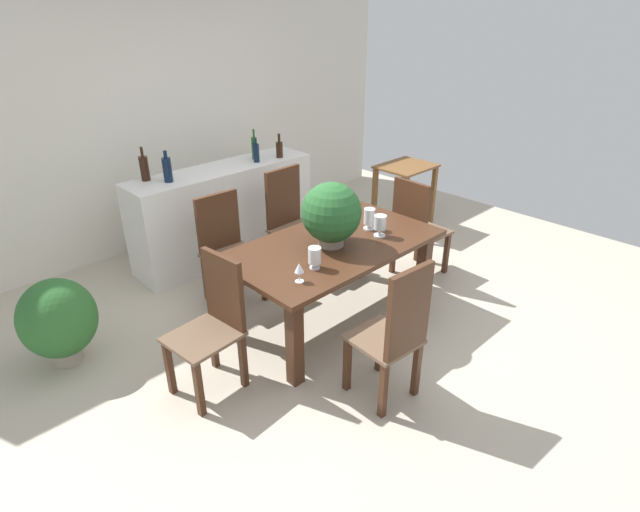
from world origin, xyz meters
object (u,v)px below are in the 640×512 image
at_px(wine_glass, 299,269).
at_px(wine_bottle_amber, 254,148).
at_px(chair_near_left, 396,331).
at_px(crystal_vase_left, 369,217).
at_px(chair_head_end, 214,319).
at_px(chair_far_left, 226,243).
at_px(wine_bottle_dark, 256,153).
at_px(crystal_vase_right, 380,224).
at_px(potted_plant_floor, 58,320).
at_px(chair_foot_end, 416,225).
at_px(flower_centerpiece, 331,213).
at_px(kitchen_counter, 225,212).
at_px(wine_bottle_clear, 167,169).
at_px(side_table, 405,181).
at_px(crystal_vase_center_near, 315,256).
at_px(wine_bottle_tall, 279,149).
at_px(wine_bottle_green, 144,168).
at_px(dining_table, 333,256).
at_px(chair_far_right, 291,217).

bearing_deg(wine_glass, wine_bottle_amber, 59.70).
xyz_separation_m(chair_near_left, wine_bottle_amber, (0.96, 2.69, 0.52)).
bearing_deg(crystal_vase_left, chair_head_end, 179.17).
relative_size(chair_far_left, wine_bottle_dark, 3.91).
xyz_separation_m(chair_near_left, crystal_vase_right, (0.77, 0.79, 0.28)).
xyz_separation_m(chair_near_left, potted_plant_floor, (-1.45, 1.98, -0.19)).
xyz_separation_m(chair_far_left, chair_foot_end, (1.53, -0.96, 0.01)).
bearing_deg(crystal_vase_right, flower_centerpiece, 159.03).
xyz_separation_m(kitchen_counter, wine_bottle_clear, (-0.60, -0.04, 0.60)).
distance_m(chair_head_end, crystal_vase_left, 1.59).
height_order(side_table, potted_plant_floor, side_table).
height_order(chair_foot_end, crystal_vase_center_near, chair_foot_end).
relative_size(wine_bottle_amber, potted_plant_floor, 0.46).
bearing_deg(chair_near_left, crystal_vase_left, -126.51).
relative_size(crystal_vase_left, wine_glass, 1.28).
bearing_deg(potted_plant_floor, chair_head_end, -55.10).
relative_size(chair_foot_end, wine_glass, 7.03).
distance_m(chair_near_left, side_table, 3.06).
bearing_deg(wine_bottle_clear, crystal_vase_right, -65.02).
distance_m(crystal_vase_left, crystal_vase_center_near, 0.84).
height_order(crystal_vase_left, crystal_vase_right, crystal_vase_left).
distance_m(chair_head_end, flower_centerpiece, 1.20).
distance_m(chair_foot_end, side_table, 1.25).
bearing_deg(chair_far_left, wine_bottle_tall, 29.86).
height_order(chair_far_left, wine_bottle_green, wine_bottle_green).
height_order(wine_bottle_clear, side_table, wine_bottle_clear).
bearing_deg(chair_far_left, wine_bottle_amber, 40.58).
xyz_separation_m(wine_glass, wine_bottle_green, (-0.01, 2.14, 0.25)).
bearing_deg(wine_bottle_dark, potted_plant_floor, -165.44).
relative_size(dining_table, flower_centerpiece, 3.41).
bearing_deg(potted_plant_floor, wine_glass, -46.37).
bearing_deg(chair_head_end, dining_table, 84.48).
height_order(chair_head_end, kitchen_counter, chair_head_end).
distance_m(chair_far_right, kitchen_counter, 0.79).
height_order(chair_foot_end, flower_centerpiece, flower_centerpiece).
bearing_deg(chair_near_left, potted_plant_floor, -49.64).
height_order(flower_centerpiece, wine_bottle_amber, wine_bottle_amber).
height_order(chair_near_left, crystal_vase_right, chair_near_left).
height_order(flower_centerpiece, wine_bottle_dark, flower_centerpiece).
distance_m(crystal_vase_center_near, potted_plant_floor, 1.95).
distance_m(chair_near_left, potted_plant_floor, 2.46).
height_order(crystal_vase_right, wine_glass, crystal_vase_right).
relative_size(kitchen_counter, wine_bottle_tall, 7.83).
height_order(crystal_vase_right, wine_bottle_amber, wine_bottle_amber).
bearing_deg(wine_glass, side_table, 22.62).
relative_size(chair_head_end, wine_bottle_amber, 3.11).
xyz_separation_m(flower_centerpiece, wine_bottle_green, (-0.58, 1.88, 0.08)).
relative_size(chair_far_right, wine_bottle_amber, 3.28).
xyz_separation_m(side_table, potted_plant_floor, (-3.92, 0.18, -0.20)).
bearing_deg(potted_plant_floor, wine_bottle_amber, 16.50).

